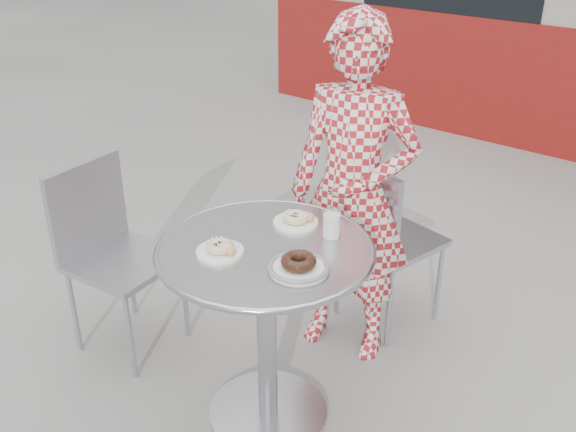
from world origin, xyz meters
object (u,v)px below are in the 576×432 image
Objects in this scene: chair_far at (386,272)px; milk_cup at (332,225)px; bistro_table at (266,292)px; chair_left at (127,294)px; plate_far at (296,219)px; seated_person at (353,195)px; plate_near at (220,249)px; plate_checker at (299,266)px.

chair_far is 8.02× the size of milk_cup.
bistro_table is 0.94m from chair_far.
plate_far is (0.78, 0.25, 0.54)m from chair_left.
bistro_table is at bearing -93.92° from chair_left.
seated_person is 0.40m from plate_far.
seated_person is at bearing 114.27° from milk_cup.
seated_person is 9.03× the size of plate_far.
chair_left is (-0.81, -0.05, -0.33)m from bistro_table.
chair_far is 1.15m from plate_near.
chair_far is 0.86m from plate_far.
plate_near is 0.41m from milk_cup.
bistro_table is 0.29m from plate_far.
bistro_table is 3.87× the size of plate_checker.
seated_person is 0.74m from plate_near.
plate_far is at bearing 97.11° from bistro_table.
plate_far reaches higher than bistro_table.
chair_left reaches higher than plate_near.
plate_far is 0.34m from plate_near.
chair_far is 0.57m from seated_person.
seated_person reaches higher than plate_checker.
chair_far is at bearing 90.65° from bistro_table.
plate_checker reaches higher than plate_near.
bistro_table is 4.70× the size of plate_far.
plate_checker is 1.92× the size of milk_cup.
seated_person is 14.27× the size of milk_cup.
plate_checker is at bearing -85.24° from seated_person.
chair_left is 1.12m from seated_person.
chair_left is 0.57× the size of seated_person.
chair_left is at bearing -176.80° from bistro_table.
chair_far is at bearing 102.08° from plate_checker.
chair_far reaches higher than plate_far.
milk_cup is at bearing 113.50° from chair_far.
plate_far is at bearing 79.73° from plate_near.
seated_person is (-0.04, 0.60, 0.16)m from bistro_table.
bistro_table is at bearing -123.48° from milk_cup.
chair_far is 0.89m from milk_cup.
bistro_table is 0.91× the size of chair_left.
bistro_table is 0.26m from plate_near.
plate_far is 0.33m from plate_checker.
chair_left reaches higher than plate_checker.
plate_checker is (0.20, -0.92, 0.54)m from chair_far.
plate_near is 1.55× the size of milk_cup.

